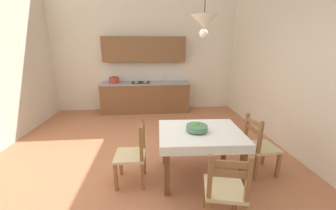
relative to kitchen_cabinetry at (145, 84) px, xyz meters
name	(u,v)px	position (x,y,z in m)	size (l,w,h in m)	color
ground_plane	(143,166)	(0.02, -2.93, -0.91)	(6.00, 7.00, 0.10)	#B7704C
wall_back	(145,40)	(0.02, 0.33, 1.25)	(6.00, 0.12, 4.22)	silver
wall_right	(320,33)	(2.78, -2.93, 1.25)	(0.12, 7.00, 4.22)	silver
kitchen_cabinetry	(145,84)	(0.00, 0.00, 0.00)	(2.61, 0.63, 2.20)	brown
dining_table	(200,140)	(0.87, -3.36, -0.24)	(1.22, 0.98, 0.75)	brown
dining_chair_window_side	(259,147)	(1.81, -3.33, -0.41)	(0.45, 0.45, 0.93)	#D1BC89
dining_chair_camera_side	(225,190)	(0.94, -4.22, -0.41)	(0.50, 0.50, 0.93)	#D1BC89
dining_chair_tv_side	(133,155)	(-0.10, -3.40, -0.41)	(0.44, 0.44, 0.93)	#D1BC89
fruit_bowl	(197,128)	(0.81, -3.38, -0.04)	(0.30, 0.30, 0.12)	#4C7F5B
pendant_lamp	(204,22)	(0.84, -3.40, 1.34)	(0.32, 0.32, 0.81)	black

